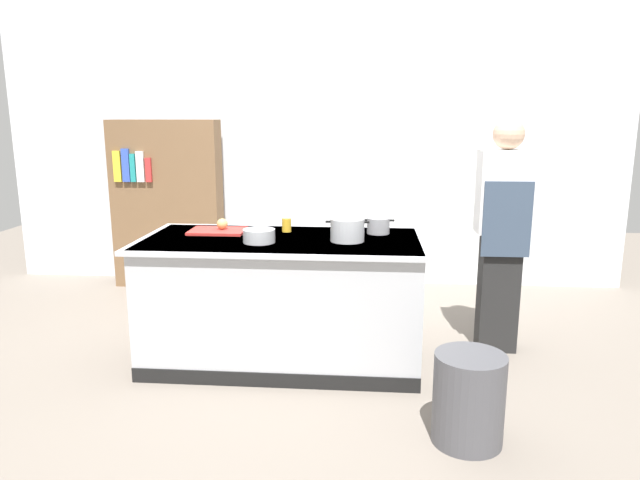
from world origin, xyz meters
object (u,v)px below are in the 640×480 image
sauce_pan (378,226)px  juice_cup (287,225)px  bookshelf (167,204)px  onion (222,224)px  stock_pot (347,230)px  person_chef (502,231)px  mixing_bowl (259,236)px  trash_bin (469,399)px

sauce_pan → juice_cup: sauce_pan is taller
juice_cup → bookshelf: 2.14m
sauce_pan → bookshelf: bookshelf is taller
onion → stock_pot: stock_pot is taller
person_chef → onion: bearing=104.8°
stock_pot → onion: bearing=165.5°
juice_cup → mixing_bowl: bearing=-110.2°
stock_pot → bookshelf: bookshelf is taller
onion → mixing_bowl: bearing=-44.6°
onion → person_chef: bearing=3.7°
trash_bin → person_chef: bearing=72.1°
mixing_bowl → bookshelf: bookshelf is taller
mixing_bowl → trash_bin: bearing=-33.6°
person_chef → bookshelf: bearing=75.2°
mixing_bowl → person_chef: 1.77m
onion → trash_bin: size_ratio=0.16×
mixing_bowl → juice_cup: juice_cup is taller
onion → mixing_bowl: (0.34, -0.33, -0.01)m
mixing_bowl → trash_bin: (1.28, -0.85, -0.69)m
onion → mixing_bowl: size_ratio=0.37×
mixing_bowl → trash_bin: size_ratio=0.43×
onion → stock_pot: size_ratio=0.27×
stock_pot → person_chef: 1.18m
bookshelf → mixing_bowl: bearing=-55.7°
person_chef → juice_cup: bearing=104.4°
sauce_pan → bookshelf: 2.64m
onion → person_chef: size_ratio=0.05×
sauce_pan → trash_bin: sauce_pan is taller
stock_pot → trash_bin: bearing=-53.7°
onion → mixing_bowl: 0.47m
sauce_pan → mixing_bowl: bearing=-155.3°
mixing_bowl → trash_bin: 1.69m
stock_pot → juice_cup: (-0.45, 0.28, -0.03)m
stock_pot → mixing_bowl: (-0.59, -0.09, -0.03)m
juice_cup → trash_bin: 1.82m
onion → sauce_pan: size_ratio=0.35×
trash_bin → bookshelf: bearing=133.0°
mixing_bowl → bookshelf: 2.35m
juice_cup → stock_pot: bearing=-32.0°
onion → mixing_bowl: onion is taller
onion → bookshelf: (-0.98, 1.61, -0.11)m
onion → person_chef: person_chef is taller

